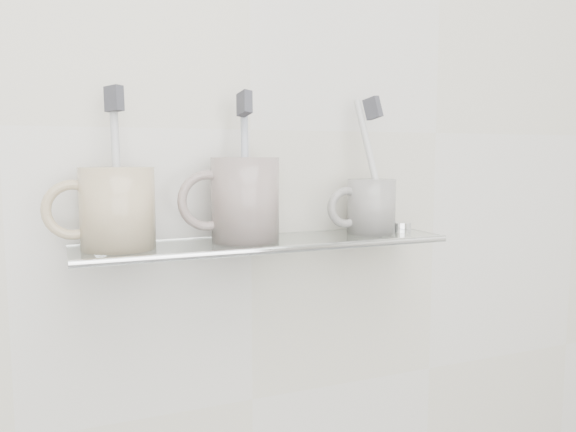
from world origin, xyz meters
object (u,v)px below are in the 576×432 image
shelf_glass (266,243)px  mug_left (118,208)px  mug_right (371,206)px  mug_center (245,199)px

shelf_glass → mug_left: (-0.19, 0.00, 0.05)m
shelf_glass → mug_right: size_ratio=6.32×
mug_right → mug_left: bearing=-166.1°
mug_left → mug_center: mug_center is taller
mug_left → mug_center: 0.16m
mug_left → shelf_glass: bearing=8.6°
mug_right → shelf_glass: bearing=-164.3°
shelf_glass → mug_left: mug_left is taller
mug_center → mug_right: 0.19m
mug_left → mug_center: size_ratio=0.90×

